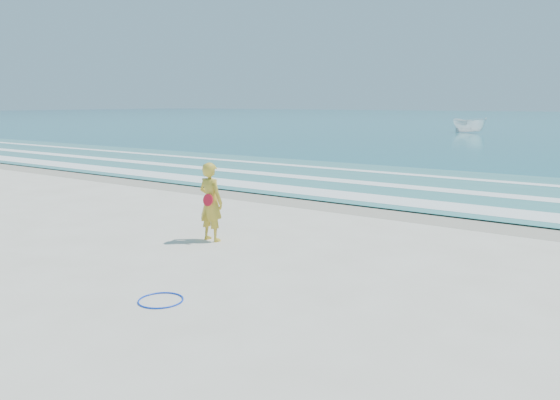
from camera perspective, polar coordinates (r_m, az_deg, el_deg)
The scene contains 9 objects.
ground at distance 9.21m, azimuth -16.02°, elevation -9.60°, with size 400.00×400.00×0.00m, color silver.
wet_sand at distance 16.21m, azimuth 9.43°, elevation -0.83°, with size 400.00×2.40×0.00m, color #B2A893.
shallow at distance 20.77m, azimuth 15.42°, elevation 1.46°, with size 400.00×10.00×0.01m, color #59B7AD.
foam_near at distance 17.36m, azimuth 11.29°, elevation 0.01°, with size 400.00×1.40×0.01m, color white.
foam_mid at distance 20.02m, azimuth 14.65°, elevation 1.21°, with size 400.00×0.90×0.01m, color white.
foam_far at distance 23.11m, azimuth 17.52°, elevation 2.23°, with size 400.00×0.60×0.01m, color white.
hoop at distance 8.84m, azimuth -12.35°, elevation -10.19°, with size 0.71×0.71×0.03m, color #0B35CC.
boat at distance 58.56m, azimuth 19.19°, elevation 7.41°, with size 1.50×4.00×1.54m, color white.
woman at distance 12.18m, azimuth -7.24°, elevation -0.19°, with size 0.66×0.46×1.76m.
Camera 1 is at (6.82, -5.38, 3.05)m, focal length 35.00 mm.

